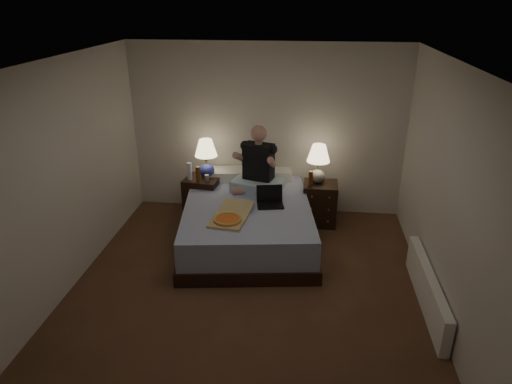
# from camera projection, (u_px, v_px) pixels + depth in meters

# --- Properties ---
(floor) EXTENTS (4.00, 4.50, 0.00)m
(floor) POSITION_uv_depth(u_px,v_px,m) (247.00, 293.00, 5.10)
(floor) COLOR brown
(floor) RESTS_ON ground
(ceiling) EXTENTS (4.00, 4.50, 0.00)m
(ceiling) POSITION_uv_depth(u_px,v_px,m) (245.00, 64.00, 4.11)
(ceiling) COLOR white
(ceiling) RESTS_ON ground
(wall_back) EXTENTS (4.00, 0.00, 2.50)m
(wall_back) POSITION_uv_depth(u_px,v_px,m) (266.00, 130.00, 6.66)
(wall_back) COLOR silver
(wall_back) RESTS_ON ground
(wall_front) EXTENTS (4.00, 0.00, 2.50)m
(wall_front) POSITION_uv_depth(u_px,v_px,m) (192.00, 349.00, 2.56)
(wall_front) COLOR silver
(wall_front) RESTS_ON ground
(wall_left) EXTENTS (0.00, 4.50, 2.50)m
(wall_left) POSITION_uv_depth(u_px,v_px,m) (58.00, 182.00, 4.81)
(wall_left) COLOR silver
(wall_left) RESTS_ON ground
(wall_right) EXTENTS (0.00, 4.50, 2.50)m
(wall_right) POSITION_uv_depth(u_px,v_px,m) (451.00, 200.00, 4.40)
(wall_right) COLOR silver
(wall_right) RESTS_ON ground
(bed) EXTENTS (1.91, 2.38, 0.54)m
(bed) POSITION_uv_depth(u_px,v_px,m) (247.00, 221.00, 6.12)
(bed) COLOR #5969B2
(bed) RESTS_ON floor
(nightstand_left) EXTENTS (0.53, 0.49, 0.64)m
(nightstand_left) POSITION_uv_depth(u_px,v_px,m) (203.00, 198.00, 6.72)
(nightstand_left) COLOR black
(nightstand_left) RESTS_ON floor
(nightstand_right) EXTENTS (0.48, 0.43, 0.62)m
(nightstand_right) POSITION_uv_depth(u_px,v_px,m) (320.00, 203.00, 6.56)
(nightstand_right) COLOR black
(nightstand_right) RESTS_ON floor
(lamp_left) EXTENTS (0.32, 0.32, 0.56)m
(lamp_left) POSITION_uv_depth(u_px,v_px,m) (206.00, 158.00, 6.54)
(lamp_left) COLOR navy
(lamp_left) RESTS_ON nightstand_left
(lamp_right) EXTENTS (0.33, 0.33, 0.56)m
(lamp_right) POSITION_uv_depth(u_px,v_px,m) (318.00, 164.00, 6.37)
(lamp_right) COLOR gray
(lamp_right) RESTS_ON nightstand_right
(water_bottle) EXTENTS (0.07, 0.07, 0.25)m
(water_bottle) POSITION_uv_depth(u_px,v_px,m) (189.00, 171.00, 6.49)
(water_bottle) COLOR white
(water_bottle) RESTS_ON nightstand_left
(soda_can) EXTENTS (0.07, 0.07, 0.10)m
(soda_can) POSITION_uv_depth(u_px,v_px,m) (207.00, 178.00, 6.45)
(soda_can) COLOR #ADAEA9
(soda_can) RESTS_ON nightstand_left
(beer_bottle_left) EXTENTS (0.06, 0.06, 0.23)m
(beer_bottle_left) POSITION_uv_depth(u_px,v_px,m) (198.00, 174.00, 6.41)
(beer_bottle_left) COLOR #562F0C
(beer_bottle_left) RESTS_ON nightstand_left
(beer_bottle_right) EXTENTS (0.06, 0.06, 0.23)m
(beer_bottle_right) POSITION_uv_depth(u_px,v_px,m) (311.00, 179.00, 6.29)
(beer_bottle_right) COLOR #5B240D
(beer_bottle_right) RESTS_ON nightstand_right
(person) EXTENTS (0.78, 0.69, 0.93)m
(person) POSITION_uv_depth(u_px,v_px,m) (257.00, 159.00, 6.21)
(person) COLOR black
(person) RESTS_ON bed
(laptop) EXTENTS (0.39, 0.34, 0.24)m
(laptop) POSITION_uv_depth(u_px,v_px,m) (270.00, 197.00, 5.89)
(laptop) COLOR black
(laptop) RESTS_ON bed
(pizza_box) EXTENTS (0.49, 0.81, 0.08)m
(pizza_box) POSITION_uv_depth(u_px,v_px,m) (227.00, 220.00, 5.48)
(pizza_box) COLOR tan
(pizza_box) RESTS_ON bed
(radiator) EXTENTS (0.10, 1.60, 0.40)m
(radiator) POSITION_uv_depth(u_px,v_px,m) (427.00, 289.00, 4.84)
(radiator) COLOR white
(radiator) RESTS_ON floor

